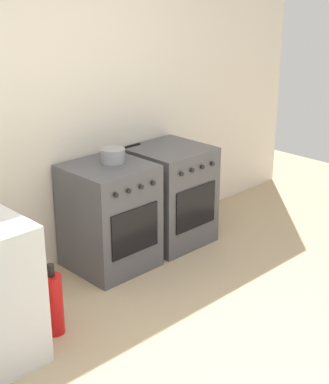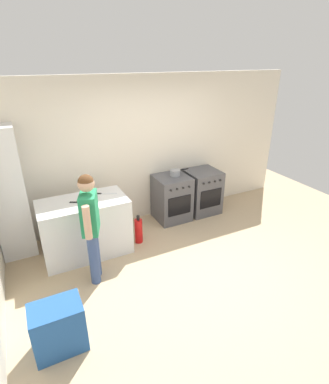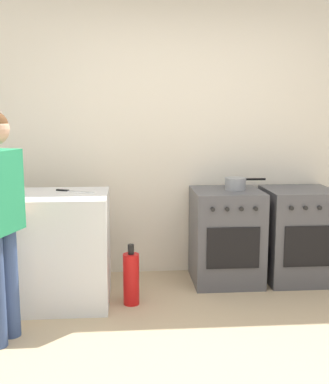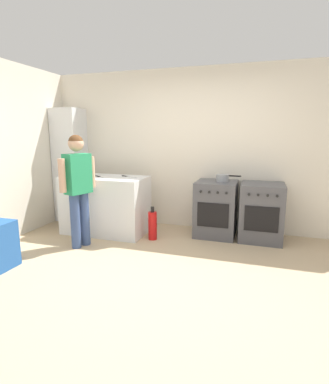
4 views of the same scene
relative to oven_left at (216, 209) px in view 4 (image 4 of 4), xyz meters
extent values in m
plane|color=tan|center=(-0.35, -1.58, -0.43)|extent=(8.00, 8.00, 0.00)
cube|color=silver|center=(-0.35, 0.37, 0.87)|extent=(6.00, 0.10, 2.60)
cube|color=silver|center=(-1.70, -0.38, 0.02)|extent=(1.30, 0.70, 0.90)
cube|color=#4C4C51|center=(0.00, 0.00, 0.00)|extent=(0.61, 0.60, 0.85)
cube|color=black|center=(0.00, -0.30, -0.03)|extent=(0.46, 0.01, 0.36)
cylinder|color=black|center=(-0.14, -0.12, 0.42)|extent=(0.19, 0.19, 0.01)
cylinder|color=black|center=(0.14, -0.12, 0.42)|extent=(0.19, 0.19, 0.01)
cylinder|color=black|center=(-0.14, 0.12, 0.42)|extent=(0.19, 0.19, 0.01)
cylinder|color=black|center=(0.14, 0.12, 0.42)|extent=(0.19, 0.19, 0.01)
cylinder|color=black|center=(-0.18, -0.31, 0.31)|extent=(0.04, 0.02, 0.04)
cylinder|color=black|center=(-0.06, -0.31, 0.31)|extent=(0.04, 0.02, 0.04)
cylinder|color=black|center=(0.06, -0.31, 0.31)|extent=(0.04, 0.02, 0.04)
cylinder|color=black|center=(0.18, -0.31, 0.31)|extent=(0.04, 0.02, 0.04)
cube|color=#4C4C51|center=(0.67, 0.00, 0.00)|extent=(0.61, 0.60, 0.85)
cube|color=black|center=(0.67, -0.30, -0.03)|extent=(0.46, 0.01, 0.36)
cylinder|color=black|center=(0.54, -0.12, 0.42)|extent=(0.20, 0.20, 0.01)
cylinder|color=black|center=(0.81, -0.12, 0.42)|extent=(0.20, 0.20, 0.01)
cylinder|color=black|center=(0.54, 0.12, 0.42)|extent=(0.20, 0.20, 0.01)
cylinder|color=black|center=(0.81, 0.12, 0.42)|extent=(0.20, 0.20, 0.01)
cylinder|color=black|center=(0.49, -0.31, 0.31)|extent=(0.04, 0.02, 0.04)
cylinder|color=black|center=(0.61, -0.31, 0.31)|extent=(0.04, 0.02, 0.04)
cylinder|color=black|center=(0.73, -0.31, 0.31)|extent=(0.04, 0.02, 0.04)
cylinder|color=black|center=(0.86, -0.31, 0.31)|extent=(0.04, 0.02, 0.04)
cylinder|color=gray|center=(0.08, 0.03, 0.48)|extent=(0.19, 0.19, 0.11)
cylinder|color=black|center=(0.27, 0.03, 0.52)|extent=(0.18, 0.02, 0.02)
cube|color=silver|center=(-1.27, -0.31, 0.48)|extent=(0.23, 0.13, 0.01)
cube|color=black|center=(-1.42, -0.24, 0.48)|extent=(0.11, 0.07, 0.01)
cube|color=silver|center=(-1.73, -0.42, 0.48)|extent=(0.10, 0.07, 0.01)
cube|color=black|center=(-1.82, -0.38, 0.48)|extent=(0.11, 0.07, 0.01)
cylinder|color=#384C7A|center=(-1.77, -1.12, -0.05)|extent=(0.13, 0.13, 0.76)
cylinder|color=#384C7A|center=(-1.71, -0.97, -0.05)|extent=(0.13, 0.13, 0.76)
cube|color=#268C59|center=(-1.74, -1.05, 0.61)|extent=(0.30, 0.39, 0.54)
cylinder|color=tan|center=(-1.82, -1.27, 0.61)|extent=(0.09, 0.09, 0.44)
cylinder|color=tan|center=(-1.66, -0.82, 0.61)|extent=(0.09, 0.09, 0.44)
sphere|color=tan|center=(-1.74, -1.05, 1.01)|extent=(0.21, 0.21, 0.21)
sphere|color=brown|center=(-1.74, -1.05, 1.03)|extent=(0.20, 0.20, 0.20)
cylinder|color=red|center=(-0.87, -0.48, -0.22)|extent=(0.13, 0.13, 0.42)
cylinder|color=black|center=(-0.87, -0.48, 0.03)|extent=(0.05, 0.05, 0.08)
cube|color=silver|center=(-2.65, 0.10, 0.57)|extent=(0.48, 0.44, 2.00)
camera|label=1|loc=(-2.66, -3.35, 1.81)|focal=55.00mm
camera|label=2|loc=(-2.38, -4.46, 2.41)|focal=28.00mm
camera|label=3|loc=(-0.89, -4.20, 1.12)|focal=45.00mm
camera|label=4|loc=(0.61, -4.52, 1.14)|focal=28.00mm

